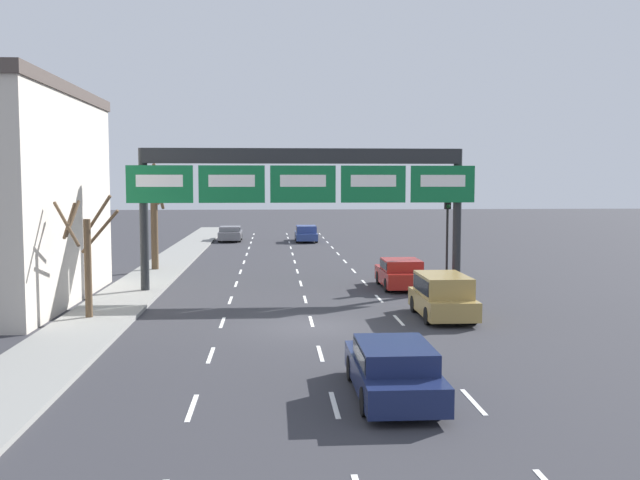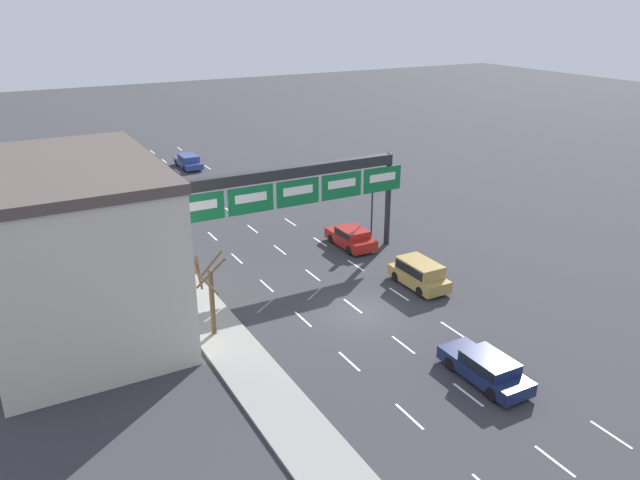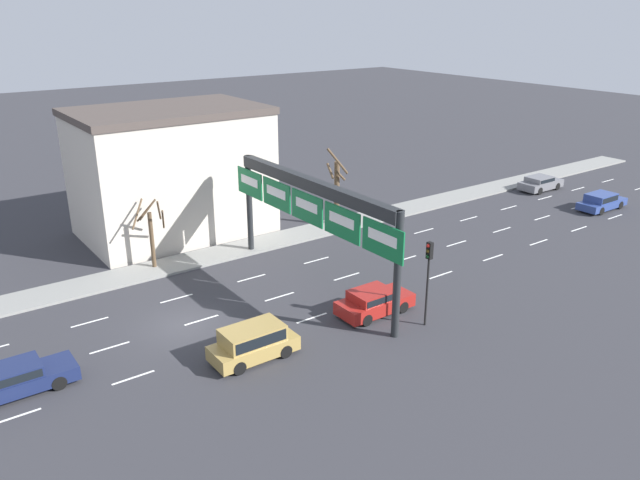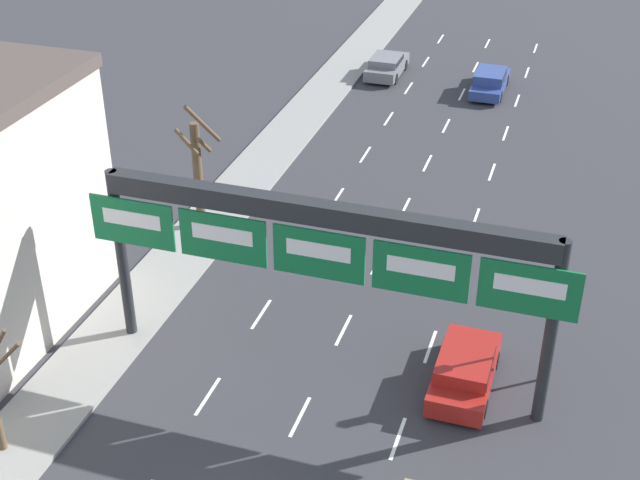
% 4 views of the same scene
% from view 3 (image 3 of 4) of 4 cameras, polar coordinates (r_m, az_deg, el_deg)
% --- Properties ---
extents(ground_plane, '(220.00, 220.00, 0.00)m').
position_cam_3_polar(ground_plane, '(34.32, -12.29, -7.63)').
color(ground_plane, '#333338').
extents(sidewalk_left, '(2.80, 110.00, 0.15)m').
position_cam_3_polar(sidewalk_left, '(41.12, -16.87, -3.08)').
color(sidewalk_left, gray).
rests_on(sidewalk_left, ground_plane).
extents(lane_dashes, '(6.72, 67.00, 0.01)m').
position_cam_3_polar(lane_dashes, '(40.83, 5.23, -2.51)').
color(lane_dashes, white).
rests_on(lane_dashes, ground_plane).
extents(sign_gantry, '(16.24, 0.70, 6.76)m').
position_cam_3_polar(sign_gantry, '(35.90, -0.85, 3.68)').
color(sign_gantry, '#232628').
rests_on(sign_gantry, ground_plane).
extents(building_near, '(9.00, 13.23, 9.28)m').
position_cam_3_polar(building_near, '(47.11, -13.41, 6.12)').
color(building_near, beige).
rests_on(building_near, ground_plane).
extents(suv_gold, '(1.89, 4.22, 1.68)m').
position_cam_3_polar(suv_gold, '(30.37, -6.14, -9.18)').
color(suv_gold, '#A88947').
rests_on(suv_gold, ground_plane).
extents(car_navy, '(1.88, 4.77, 1.36)m').
position_cam_3_polar(car_navy, '(30.88, -26.03, -11.26)').
color(car_navy, '#19234C').
rests_on(car_navy, ground_plane).
extents(car_blue, '(1.88, 4.73, 1.41)m').
position_cam_3_polar(car_blue, '(57.13, 24.33, 3.27)').
color(car_blue, navy).
rests_on(car_blue, ground_plane).
extents(car_grey, '(1.96, 4.38, 1.31)m').
position_cam_3_polar(car_grey, '(61.26, 19.49, 4.96)').
color(car_grey, slate).
rests_on(car_grey, ground_plane).
extents(car_red, '(1.95, 4.36, 1.44)m').
position_cam_3_polar(car_red, '(34.56, 4.94, -5.56)').
color(car_red, maroon).
rests_on(car_red, ground_plane).
extents(traffic_light_near_gantry, '(0.30, 0.35, 4.72)m').
position_cam_3_polar(traffic_light_near_gantry, '(32.61, 9.87, -2.44)').
color(traffic_light_near_gantry, black).
rests_on(traffic_light_near_gantry, ground_plane).
extents(tree_bare_closest, '(2.33, 2.34, 4.57)m').
position_cam_3_polar(tree_bare_closest, '(41.07, -15.15, 0.84)').
color(tree_bare_closest, brown).
rests_on(tree_bare_closest, sidewalk_left).
extents(tree_bare_second, '(1.90, 1.60, 6.11)m').
position_cam_3_polar(tree_bare_second, '(47.56, 1.53, 4.71)').
color(tree_bare_second, brown).
rests_on(tree_bare_second, sidewalk_left).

